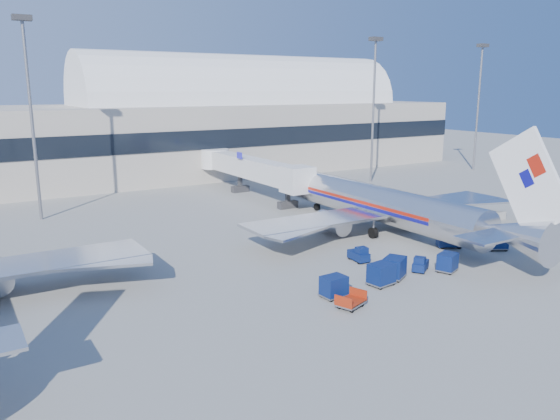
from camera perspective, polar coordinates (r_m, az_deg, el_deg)
ground at (r=49.16m, az=5.86°, el=-5.10°), size 260.00×260.00×0.00m
terminal at (r=94.50m, az=-22.53°, el=7.19°), size 170.00×28.15×21.00m
airliner_main at (r=58.01m, az=11.09°, el=0.47°), size 32.00×37.26×12.07m
jetbridge_near at (r=77.72m, az=-3.46°, el=4.48°), size 4.40×27.50×6.25m
mast_west at (r=67.60m, az=-24.77°, el=11.40°), size 2.00×1.20×22.60m
mast_east at (r=89.09m, az=9.80°, el=12.38°), size 2.00×1.20×22.60m
mast_far_east at (r=107.22m, az=20.12°, el=11.82°), size 2.00×1.20×22.60m
barrier_near at (r=62.55m, az=17.96°, el=-1.37°), size 3.00×0.55×0.90m
barrier_mid at (r=65.05m, az=19.86°, el=-0.98°), size 3.00×0.55×0.90m
barrier_far at (r=67.62m, az=21.61°, el=-0.62°), size 3.00×0.55×0.90m
tug_lead at (r=47.01m, az=14.44°, el=-5.51°), size 2.26×1.94×1.32m
tug_right at (r=54.51m, az=17.18°, el=-3.08°), size 2.55×2.13×1.49m
tug_left at (r=48.52m, az=8.26°, el=-4.62°), size 1.28×2.23×1.39m
cart_train_a at (r=44.68m, az=11.87°, el=-5.88°), size 2.47×2.29×1.75m
cart_train_b at (r=42.98m, az=10.54°, el=-6.58°), size 2.16×1.76×1.74m
cart_train_c at (r=40.12m, az=5.64°, el=-7.93°), size 1.91×1.50×1.62m
cart_solo_near at (r=47.42m, az=17.11°, el=-5.21°), size 2.15×1.91×1.57m
cart_solo_far at (r=55.30m, az=21.74°, el=-3.02°), size 2.28×2.13×1.61m
cart_open_red at (r=38.66m, az=7.40°, el=-9.54°), size 2.43×2.06×0.55m
ramp_worker at (r=54.91m, az=26.76°, el=-3.47°), size 0.77×0.85×1.94m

